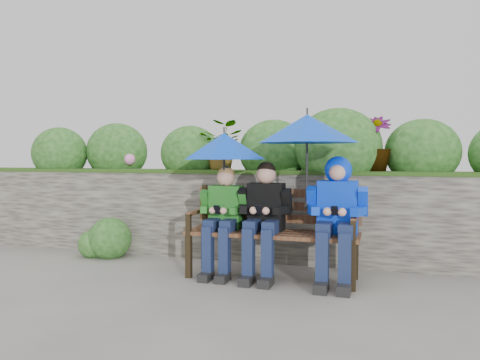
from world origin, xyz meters
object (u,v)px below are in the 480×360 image
(boy_left, at_px, (223,214))
(boy_middle, at_px, (264,214))
(boy_right, at_px, (337,209))
(umbrella_right, at_px, (307,129))
(umbrella_left, at_px, (224,146))
(park_bench, at_px, (273,226))

(boy_left, xyz_separation_m, boy_middle, (0.42, -0.00, 0.02))
(boy_right, height_order, umbrella_right, umbrella_right)
(boy_right, bearing_deg, umbrella_right, 179.76)
(boy_middle, height_order, boy_right, boy_right)
(boy_left, height_order, umbrella_left, umbrella_left)
(umbrella_right, bearing_deg, boy_left, -179.69)
(park_bench, bearing_deg, umbrella_right, -11.92)
(boy_middle, bearing_deg, umbrella_right, 1.29)
(boy_left, bearing_deg, umbrella_left, 82.89)
(boy_left, relative_size, boy_middle, 0.96)
(boy_left, relative_size, boy_right, 0.92)
(boy_middle, bearing_deg, boy_left, 179.35)
(park_bench, xyz_separation_m, boy_right, (0.62, -0.07, 0.20))
(boy_left, distance_m, umbrella_left, 0.68)
(umbrella_left, bearing_deg, umbrella_right, -1.31)
(boy_left, bearing_deg, boy_right, 0.17)
(park_bench, relative_size, boy_middle, 1.47)
(boy_middle, xyz_separation_m, umbrella_right, (0.41, 0.01, 0.82))
(park_bench, height_order, boy_right, boy_right)
(park_bench, height_order, boy_middle, boy_middle)
(park_bench, distance_m, umbrella_right, 1.01)
(umbrella_left, bearing_deg, boy_left, -97.11)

